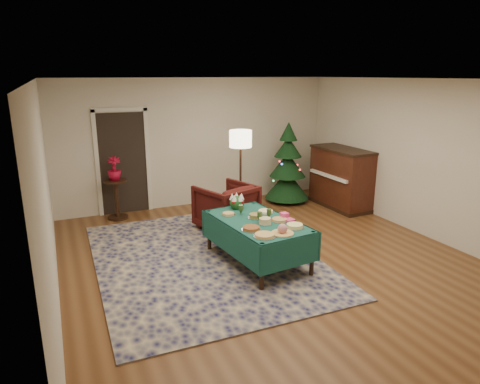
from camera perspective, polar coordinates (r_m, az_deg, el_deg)
name	(u,v)px	position (r m, az deg, el deg)	size (l,w,h in m)	color
room_shell	(277,177)	(6.10, 4.93, 1.98)	(7.00, 7.00, 7.00)	#593319
doorway	(123,160)	(8.92, -15.33, 4.11)	(1.08, 0.04, 2.16)	black
rug	(204,258)	(6.75, -4.77, -8.71)	(3.20, 4.20, 0.02)	#121446
buffet_table	(257,229)	(6.40, 2.31, -4.95)	(1.19, 1.82, 0.67)	black
platter_0	(264,235)	(5.73, 3.28, -5.80)	(0.30, 0.30, 0.04)	silver
platter_1	(282,230)	(5.84, 5.69, -5.09)	(0.32, 0.32, 0.14)	silver
platter_2	(295,226)	(6.09, 7.31, -4.53)	(0.27, 0.27, 0.06)	silver
platter_3	(251,228)	(5.97, 1.49, -4.88)	(0.28, 0.28, 0.05)	silver
platter_4	(265,221)	(6.20, 3.35, -3.90)	(0.20, 0.20, 0.09)	silver
platter_5	(279,220)	(6.35, 5.28, -3.71)	(0.26, 0.26, 0.04)	silver
platter_6	(256,216)	(6.45, 2.10, -3.23)	(0.23, 0.23, 0.06)	silver
platter_7	(266,211)	(6.71, 3.44, -2.61)	(0.26, 0.26, 0.04)	silver
platter_8	(228,214)	(6.59, -1.55, -2.95)	(0.21, 0.21, 0.04)	silver
goblet_0	(241,210)	(6.58, 0.13, -2.36)	(0.07, 0.07, 0.16)	#2D471E
goblet_1	(269,214)	(6.40, 3.89, -2.90)	(0.07, 0.07, 0.16)	#2D471E
goblet_2	(260,217)	(6.25, 2.63, -3.33)	(0.07, 0.07, 0.16)	#2D471E
napkin_stack	(289,220)	(6.35, 6.59, -3.76)	(0.13, 0.13, 0.04)	#D33A68
gift_box	(284,216)	(6.46, 5.93, -3.15)	(0.11, 0.11, 0.09)	#E43F7E
centerpiece	(237,201)	(6.88, -0.41, -1.26)	(0.24, 0.24, 0.28)	#1E4C1E
armchair	(226,205)	(7.79, -1.87, -1.71)	(0.91, 0.85, 0.94)	#3C0F0D
floor_lamp	(241,144)	(8.13, 0.07, 6.38)	(0.42, 0.42, 1.75)	#A57F3F
side_table	(117,200)	(8.73, -16.13, -1.03)	(0.44, 0.44, 0.78)	black
potted_plant	(115,174)	(8.60, -16.39, 2.37)	(0.26, 0.46, 0.26)	#A70B29
christmas_tree	(288,166)	(9.50, 6.36, 3.40)	(1.03, 1.03, 1.78)	black
piano	(341,179)	(9.34, 13.28, 1.76)	(0.73, 1.48, 1.27)	black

